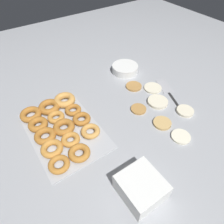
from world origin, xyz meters
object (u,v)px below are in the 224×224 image
pancake_5 (185,111)px  container_stack (141,187)px  donut_tray (60,125)px  spatula (166,89)px  pancake_3 (138,109)px  pancake_4 (134,86)px  pancake_0 (153,88)px  pancake_6 (181,137)px  pancake_2 (162,123)px  pancake_1 (158,102)px  batter_bowl (125,69)px

pancake_5 → container_stack: 0.51m
donut_tray → spatula: 0.65m
pancake_3 → pancake_4: 0.20m
pancake_0 → spatula: bearing=50.5°
donut_tray → pancake_6: bearing=49.4°
pancake_2 → pancake_5: 0.16m
pancake_3 → pancake_5: 0.25m
pancake_1 → pancake_4: size_ratio=1.18×
pancake_4 → spatula: size_ratio=0.33×
pancake_1 → pancake_2: 0.16m
pancake_2 → batter_bowl: (-0.48, 0.13, 0.02)m
pancake_1 → pancake_6: bearing=-18.2°
pancake_0 → batter_bowl: (-0.24, -0.03, 0.02)m
donut_tray → spatula: bearing=82.6°
pancake_1 → container_stack: size_ratio=0.72×
pancake_2 → batter_bowl: 0.49m
pancake_1 → pancake_4: 0.19m
pancake_0 → container_stack: (0.44, -0.47, 0.04)m
pancake_5 → batter_bowl: size_ratio=0.53×
pancake_6 → pancake_3: bearing=-170.2°
pancake_2 → container_stack: size_ratio=0.58×
container_stack → spatula: (-0.39, 0.53, -0.04)m
pancake_1 → pancake_2: bearing=-35.4°
batter_bowl → spatula: 0.31m
pancake_0 → pancake_4: size_ratio=1.10×
donut_tray → batter_bowl: batter_bowl is taller
donut_tray → pancake_1: bearing=74.9°
donut_tray → container_stack: size_ratio=2.97×
pancake_3 → pancake_6: bearing=9.8°
pancake_2 → pancake_3: pancake_2 is taller
pancake_5 → pancake_6: pancake_5 is taller
pancake_0 → pancake_5: (0.24, 0.01, 0.00)m
pancake_1 → pancake_4: pancake_1 is taller
pancake_0 → batter_bowl: size_ratio=0.62×
pancake_1 → pancake_3: pancake_1 is taller
donut_tray → spatula: size_ratio=1.62×
pancake_2 → pancake_5: (0.01, 0.16, 0.00)m
pancake_3 → pancake_6: 0.26m
pancake_4 → donut_tray: bearing=-84.8°
container_stack → spatula: container_stack is taller
pancake_0 → pancake_4: bearing=-132.6°
pancake_4 → container_stack: size_ratio=0.61×
pancake_3 → donut_tray: donut_tray is taller
pancake_2 → container_stack: bearing=-57.3°
pancake_3 → pancake_0: bearing=116.0°
pancake_6 → container_stack: (0.09, -0.33, 0.04)m
pancake_6 → donut_tray: size_ratio=0.19×
pancake_0 → pancake_1: bearing=-30.6°
pancake_3 → batter_bowl: 0.37m
pancake_1 → pancake_3: (-0.02, -0.12, -0.00)m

